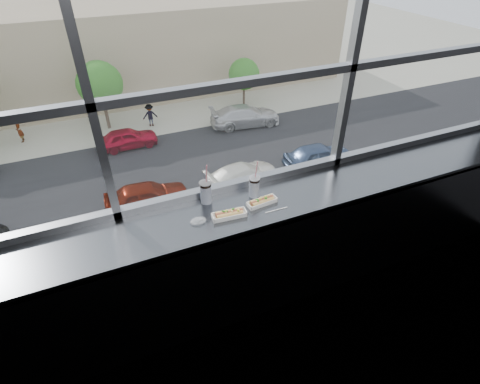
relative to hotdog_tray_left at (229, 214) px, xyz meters
name	(u,v)px	position (x,y,z in m)	size (l,w,h in m)	color
wall_back_lower	(237,234)	(0.21, 0.35, -0.58)	(6.00, 6.00, 0.00)	black
window_glass	(235,39)	(0.21, 0.37, 1.17)	(6.00, 6.00, 0.00)	silver
window_mullions	(236,40)	(0.21, 0.35, 1.17)	(6.00, 0.08, 2.40)	gray
counter	(250,208)	(0.21, 0.08, -0.06)	(6.00, 0.55, 0.06)	#5C5F63
counter_fascia	(262,274)	(0.21, -0.18, -0.58)	(6.00, 0.04, 1.04)	#5C5F63
hotdog_tray_left	(229,214)	(0.00, 0.00, 0.00)	(0.27, 0.11, 0.07)	white
hotdog_tray_right	(262,201)	(0.30, 0.05, 0.00)	(0.26, 0.11, 0.06)	white
soda_cup_left	(206,191)	(-0.10, 0.25, 0.08)	(0.10, 0.10, 0.36)	white
soda_cup_right	(254,186)	(0.29, 0.17, 0.07)	(0.09, 0.09, 0.34)	white
loose_straw	(276,210)	(0.37, -0.07, -0.02)	(0.01, 0.01, 0.19)	white
wrapper	(198,221)	(-0.24, 0.03, -0.01)	(0.11, 0.08, 0.03)	silver
plaza_ground	(90,73)	(0.21, 43.85, -12.13)	(120.00, 120.00, 0.00)	#AEAA95
plaza_near	(173,336)	(0.21, 7.35, -12.11)	(50.00, 14.00, 0.04)	#AEAA95
street_asphalt	(123,177)	(0.21, 20.35, -12.10)	(80.00, 10.00, 0.06)	black
far_sidewalk	(107,129)	(0.21, 28.35, -12.11)	(80.00, 6.00, 0.04)	#AEAA95
far_building	(85,49)	(0.21, 38.35, -8.13)	(50.00, 14.00, 8.00)	tan
car_near_e	(319,152)	(13.02, 16.35, -10.95)	(6.73, 2.80, 2.24)	navy
car_near_d	(243,172)	(7.31, 16.35, -11.10)	(5.77, 2.40, 1.92)	white
car_near_c	(146,192)	(1.16, 16.35, -10.96)	(6.63, 2.76, 2.21)	#5B0D00
car_far_c	(245,113)	(11.01, 24.35, -10.94)	(6.76, 2.82, 2.25)	silver
car_far_b	(127,135)	(1.34, 24.35, -11.07)	(5.97, 2.49, 1.99)	#B5001B
pedestrian_c	(150,113)	(3.72, 27.40, -10.95)	(1.01, 0.76, 2.27)	#66605B
pedestrian_a	(18,128)	(-6.13, 28.60, -10.97)	(0.99, 0.74, 2.23)	#66605B
tree_center	(100,84)	(0.41, 28.35, -8.37)	(3.55, 3.55, 5.54)	#47382B
tree_right	(244,74)	(12.65, 28.35, -9.18)	(2.78, 2.78, 4.34)	#47382B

